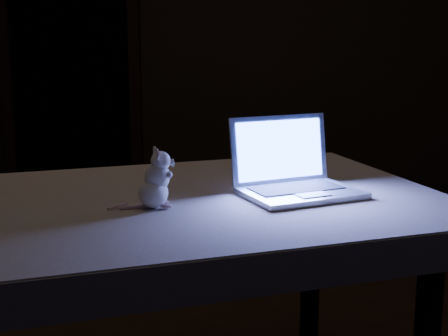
# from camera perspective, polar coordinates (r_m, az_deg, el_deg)

# --- Properties ---
(back_wall) EXTENTS (4.50, 0.04, 2.60)m
(back_wall) POSITION_cam_1_polar(r_m,az_deg,el_deg) (4.77, -0.55, 13.41)
(back_wall) COLOR black
(back_wall) RESTS_ON ground
(doorway) EXTENTS (1.06, 0.36, 2.13)m
(doorway) POSITION_cam_1_polar(r_m,az_deg,el_deg) (4.99, -13.41, 10.32)
(doorway) COLOR black
(doorway) RESTS_ON back_wall
(table) EXTENTS (1.58, 1.33, 0.72)m
(table) POSITION_cam_1_polar(r_m,az_deg,el_deg) (1.86, -4.17, -13.71)
(table) COLOR black
(table) RESTS_ON floor
(tablecloth) EXTENTS (1.65, 1.32, 0.09)m
(tablecloth) POSITION_cam_1_polar(r_m,az_deg,el_deg) (1.69, -1.78, -4.68)
(tablecloth) COLOR beige
(tablecloth) RESTS_ON table
(laptop) EXTENTS (0.40, 0.38, 0.21)m
(laptop) POSITION_cam_1_polar(r_m,az_deg,el_deg) (1.74, 6.87, 0.83)
(laptop) COLOR #BCBCC0
(laptop) RESTS_ON tablecloth
(plush_mouse) EXTENTS (0.12, 0.12, 0.15)m
(plush_mouse) POSITION_cam_1_polar(r_m,az_deg,el_deg) (1.63, -6.27, -0.89)
(plush_mouse) COLOR white
(plush_mouse) RESTS_ON tablecloth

